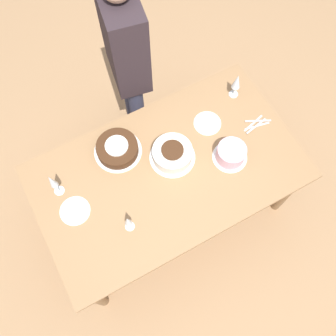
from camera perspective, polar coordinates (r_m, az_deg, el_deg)
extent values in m
plane|color=#A87F56|center=(2.99, 0.00, -5.75)|extent=(12.00, 12.00, 0.00)
cube|color=#9E754C|center=(2.32, 0.00, -0.62)|extent=(1.64, 0.96, 0.03)
cylinder|color=brown|center=(3.01, 8.95, 9.46)|extent=(0.07, 0.07, 0.70)
cylinder|color=brown|center=(2.79, -17.77, -3.41)|extent=(0.07, 0.07, 0.70)
cylinder|color=brown|center=(2.79, 17.76, -3.38)|extent=(0.07, 0.07, 0.70)
cylinder|color=brown|center=(2.56, -10.97, -18.80)|extent=(0.07, 0.07, 0.70)
cylinder|color=white|center=(2.34, 0.66, 1.70)|extent=(0.29, 0.29, 0.01)
cylinder|color=silver|center=(2.30, 0.67, 2.20)|extent=(0.25, 0.25, 0.09)
cylinder|color=#422614|center=(2.25, 0.69, 2.76)|extent=(0.14, 0.14, 0.01)
cylinder|color=white|center=(2.38, -7.61, 2.56)|extent=(0.30, 0.30, 0.01)
cylinder|color=#422614|center=(2.34, -7.72, 2.95)|extent=(0.26, 0.26, 0.07)
cylinder|color=silver|center=(2.31, -7.85, 3.38)|extent=(0.14, 0.14, 0.01)
cylinder|color=white|center=(2.37, 9.37, 1.65)|extent=(0.22, 0.22, 0.01)
cylinder|color=#E5B2C6|center=(2.32, 9.58, 2.22)|extent=(0.18, 0.18, 0.11)
cylinder|color=silver|center=(2.21, -5.82, -8.86)|extent=(0.06, 0.06, 0.00)
cylinder|color=silver|center=(2.16, -5.93, -8.59)|extent=(0.01, 0.01, 0.08)
cone|color=silver|center=(2.08, -6.16, -8.01)|extent=(0.04, 0.04, 0.09)
cylinder|color=silver|center=(2.35, -16.21, -3.35)|extent=(0.06, 0.06, 0.00)
cylinder|color=silver|center=(2.30, -16.55, -2.91)|extent=(0.01, 0.01, 0.10)
cone|color=silver|center=(2.20, -17.33, -1.90)|extent=(0.04, 0.04, 0.13)
cylinder|color=silver|center=(2.60, 9.92, 11.02)|extent=(0.06, 0.06, 0.00)
cylinder|color=silver|center=(2.57, 10.08, 11.56)|extent=(0.01, 0.01, 0.08)
cone|color=silver|center=(2.49, 10.47, 12.87)|extent=(0.05, 0.05, 0.12)
cylinder|color=white|center=(2.46, 6.01, 6.79)|extent=(0.18, 0.18, 0.01)
cylinder|color=white|center=(2.29, -13.98, -6.35)|extent=(0.18, 0.18, 0.01)
cube|color=silver|center=(2.51, 12.85, 6.67)|extent=(0.17, 0.05, 0.00)
cube|color=silver|center=(2.50, 13.44, 6.22)|extent=(0.17, 0.05, 0.00)
cube|color=silver|center=(2.52, 13.56, 7.00)|extent=(0.16, 0.09, 0.00)
cube|color=silver|center=(2.50, 13.33, 6.18)|extent=(0.17, 0.04, 0.00)
cylinder|color=#2D334C|center=(3.03, -5.82, 11.65)|extent=(0.11, 0.11, 0.75)
cylinder|color=#2D334C|center=(2.91, -4.63, 8.27)|extent=(0.11, 0.11, 0.75)
cube|color=#2D2328|center=(2.42, -6.68, 18.78)|extent=(0.29, 0.43, 0.62)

